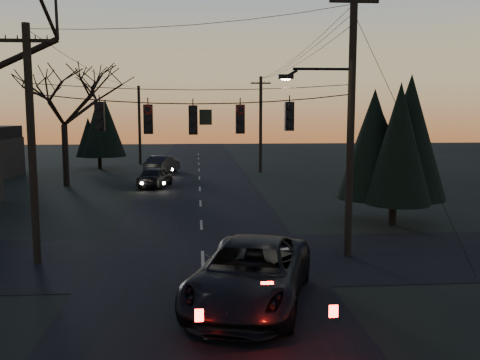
{
  "coord_description": "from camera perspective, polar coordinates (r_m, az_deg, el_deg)",
  "views": [
    {
      "loc": [
        -0.17,
        -9.41,
        5.5
      ],
      "look_at": [
        1.39,
        9.98,
        2.97
      ],
      "focal_mm": 40.0,
      "sensor_mm": 36.0,
      "label": 1
    }
  ],
  "objects": [
    {
      "name": "utility_pole_far_r",
      "position": [
        48.06,
        2.19,
        0.83
      ],
      "size": [
        1.8,
        0.3,
        8.5
      ],
      "primitive_type": null,
      "color": "black",
      "rests_on": "ground"
    },
    {
      "name": "span_signal_assembly",
      "position": [
        19.41,
        -4.85,
        6.61
      ],
      "size": [
        11.5,
        0.44,
        1.6
      ],
      "color": "black",
      "rests_on": "ground"
    },
    {
      "name": "suv_near",
      "position": [
        15.43,
        1.14,
        -9.99
      ],
      "size": [
        4.65,
        6.98,
        1.78
      ],
      "primitive_type": "imported",
      "rotation": [
        0.0,
        0.0,
        -0.29
      ],
      "color": "black",
      "rests_on": "ground"
    },
    {
      "name": "sedan_oncoming_a",
      "position": [
        39.01,
        -9.03,
        0.32
      ],
      "size": [
        2.59,
        4.66,
        1.5
      ],
      "primitive_type": "imported",
      "rotation": [
        0.0,
        0.0,
        2.95
      ],
      "color": "black",
      "rests_on": "ground"
    },
    {
      "name": "bare_tree_dist",
      "position": [
        40.86,
        -18.35,
        8.13
      ],
      "size": [
        7.5,
        7.5,
        8.98
      ],
      "color": "black",
      "rests_on": "ground"
    },
    {
      "name": "cross_road",
      "position": [
        20.17,
        -3.99,
        -8.41
      ],
      "size": [
        60.0,
        7.0,
        0.02
      ],
      "primitive_type": "cube",
      "color": "black",
      "rests_on": "ground"
    },
    {
      "name": "utility_pole_far_l",
      "position": [
        55.98,
        -10.58,
        1.65
      ],
      "size": [
        0.3,
        0.3,
        8.0
      ],
      "primitive_type": null,
      "color": "black",
      "rests_on": "ground"
    },
    {
      "name": "utility_pole_right",
      "position": [
        20.95,
        11.37,
        -7.96
      ],
      "size": [
        5.0,
        0.3,
        10.0
      ],
      "primitive_type": null,
      "color": "black",
      "rests_on": "ground"
    },
    {
      "name": "evergreen_right",
      "position": [
        26.48,
        16.23,
        4.24
      ],
      "size": [
        3.86,
        3.86,
        7.16
      ],
      "color": "black",
      "rests_on": "ground"
    },
    {
      "name": "utility_pole_left",
      "position": [
        21.0,
        -20.78,
        -8.27
      ],
      "size": [
        1.8,
        0.3,
        8.5
      ],
      "primitive_type": null,
      "color": "black",
      "rests_on": "ground"
    },
    {
      "name": "evergreen_dist",
      "position": [
        52.48,
        -14.83,
        4.94
      ],
      "size": [
        3.91,
        3.91,
        5.74
      ],
      "color": "black",
      "rests_on": "ground"
    },
    {
      "name": "main_road",
      "position": [
        29.91,
        -4.22,
        -3.19
      ],
      "size": [
        8.0,
        120.0,
        0.02
      ],
      "primitive_type": "cube",
      "color": "black",
      "rests_on": "ground"
    },
    {
      "name": "sedan_oncoming_b",
      "position": [
        47.41,
        -8.26,
        1.63
      ],
      "size": [
        3.01,
        5.04,
        1.57
      ],
      "primitive_type": "imported",
      "rotation": [
        0.0,
        0.0,
        2.84
      ],
      "color": "black",
      "rests_on": "ground"
    }
  ]
}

